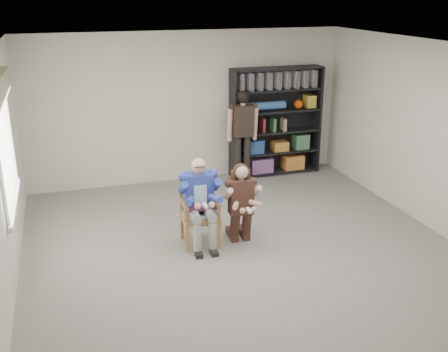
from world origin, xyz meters
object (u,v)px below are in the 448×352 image
object	(u,v)px
bookshelf	(276,122)
standing_man	(243,138)
seated_man	(200,202)
armchair	(200,212)
kneeling_woman	(241,204)

from	to	relation	value
bookshelf	standing_man	size ratio (longest dim) A/B	1.20
standing_man	bookshelf	bearing A→B (deg)	26.65
bookshelf	seated_man	bearing A→B (deg)	-130.99
armchair	seated_man	distance (m)	0.15
seated_man	bookshelf	world-z (taller)	bookshelf
armchair	standing_man	world-z (taller)	standing_man
armchair	seated_man	bearing A→B (deg)	0.00
seated_man	bookshelf	bearing A→B (deg)	51.89
kneeling_woman	bookshelf	xyz separation A→B (m)	(1.64, 2.67, 0.46)
kneeling_woman	armchair	bearing A→B (deg)	171.20
armchair	standing_man	distance (m)	2.70
seated_man	kneeling_woman	size ratio (longest dim) A/B	1.09
kneeling_woman	standing_man	distance (m)	2.55
kneeling_woman	bookshelf	world-z (taller)	bookshelf
seated_man	standing_man	bearing A→B (deg)	60.45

